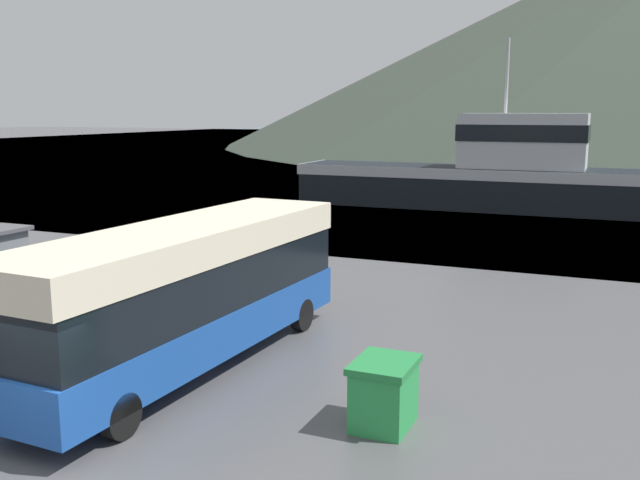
{
  "coord_description": "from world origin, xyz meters",
  "views": [
    {
      "loc": [
        8.61,
        -7.85,
        6.05
      ],
      "look_at": [
        -0.21,
        12.58,
        2.0
      ],
      "focal_mm": 40.0,
      "sensor_mm": 36.0,
      "label": 1
    }
  ],
  "objects_px": {
    "storage_bin": "(384,393)",
    "delivery_van": "(55,298)",
    "fishing_boat": "(492,174)",
    "tour_bus": "(187,288)"
  },
  "relations": [
    {
      "from": "storage_bin",
      "to": "delivery_van",
      "type": "bearing_deg",
      "value": 172.27
    },
    {
      "from": "delivery_van",
      "to": "storage_bin",
      "type": "distance_m",
      "value": 9.48
    },
    {
      "from": "fishing_boat",
      "to": "storage_bin",
      "type": "height_order",
      "value": "fishing_boat"
    },
    {
      "from": "tour_bus",
      "to": "fishing_boat",
      "type": "xyz_separation_m",
      "value": [
        1.61,
        31.15,
        0.23
      ]
    },
    {
      "from": "tour_bus",
      "to": "storage_bin",
      "type": "distance_m",
      "value": 5.63
    },
    {
      "from": "fishing_boat",
      "to": "delivery_van",
      "type": "bearing_deg",
      "value": 169.22
    },
    {
      "from": "delivery_van",
      "to": "tour_bus",
      "type": "bearing_deg",
      "value": 10.48
    },
    {
      "from": "storage_bin",
      "to": "tour_bus",
      "type": "bearing_deg",
      "value": 166.2
    },
    {
      "from": "delivery_van",
      "to": "storage_bin",
      "type": "relative_size",
      "value": 4.28
    },
    {
      "from": "tour_bus",
      "to": "storage_bin",
      "type": "xyz_separation_m",
      "value": [
        5.33,
        -1.31,
        -1.24
      ]
    }
  ]
}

